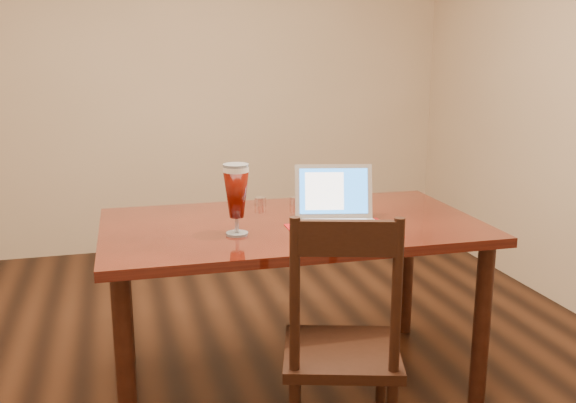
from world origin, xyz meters
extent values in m
plane|color=black|center=(0.00, 0.00, 0.00)|extent=(5.00, 5.00, 0.00)
cube|color=tan|center=(0.00, 2.50, 1.35)|extent=(4.50, 0.01, 2.70)
cube|color=#53160B|center=(0.32, 0.11, 0.79)|extent=(1.75, 1.00, 0.04)
cylinder|color=#35170D|center=(-0.46, -0.28, 0.39)|extent=(0.08, 0.08, 0.77)
cylinder|color=#35170D|center=(1.10, -0.31, 0.39)|extent=(0.08, 0.08, 0.77)
cylinder|color=#35170D|center=(-0.45, 0.52, 0.39)|extent=(0.08, 0.08, 0.77)
cylinder|color=#35170D|center=(1.11, 0.49, 0.39)|extent=(0.08, 0.08, 0.77)
cube|color=#9B0E10|center=(0.50, -0.09, 0.82)|extent=(0.46, 0.33, 0.00)
cube|color=white|center=(0.50, -0.09, 0.82)|extent=(0.42, 0.29, 0.00)
cube|color=silver|center=(0.48, -0.07, 0.83)|extent=(0.41, 0.33, 0.02)
cube|color=#BABABF|center=(0.50, -0.02, 0.84)|extent=(0.31, 0.18, 0.00)
cube|color=#AFB0B4|center=(0.47, -0.14, 0.84)|extent=(0.10, 0.08, 0.00)
cube|color=silver|center=(0.52, 0.09, 0.96)|extent=(0.37, 0.15, 0.24)
cube|color=blue|center=(0.52, 0.08, 0.96)|extent=(0.32, 0.13, 0.20)
cube|color=white|center=(0.48, 0.09, 0.96)|extent=(0.19, 0.09, 0.17)
cylinder|color=silver|center=(0.04, -0.03, 0.82)|extent=(0.10, 0.10, 0.01)
cylinder|color=silver|center=(0.04, -0.03, 0.86)|extent=(0.02, 0.02, 0.07)
cylinder|color=beige|center=(0.04, -0.03, 1.10)|extent=(0.11, 0.11, 0.02)
cylinder|color=silver|center=(0.04, -0.03, 1.12)|extent=(0.11, 0.11, 0.01)
cylinder|color=silver|center=(0.26, 0.48, 0.83)|extent=(0.06, 0.06, 0.04)
cylinder|color=silver|center=(0.44, 0.44, 0.83)|extent=(0.06, 0.06, 0.04)
cube|color=black|center=(0.35, -0.52, 0.45)|extent=(0.54, 0.53, 0.04)
cylinder|color=black|center=(0.23, -0.31, 0.22)|extent=(0.04, 0.04, 0.43)
cylinder|color=black|center=(0.57, -0.42, 0.22)|extent=(0.04, 0.04, 0.43)
cylinder|color=black|center=(0.13, -0.63, 0.76)|extent=(0.04, 0.04, 0.57)
cylinder|color=black|center=(0.47, -0.74, 0.76)|extent=(0.04, 0.04, 0.57)
cube|color=black|center=(0.30, -0.69, 0.97)|extent=(0.35, 0.13, 0.13)
camera|label=1|loc=(-0.45, -2.67, 1.60)|focal=40.00mm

